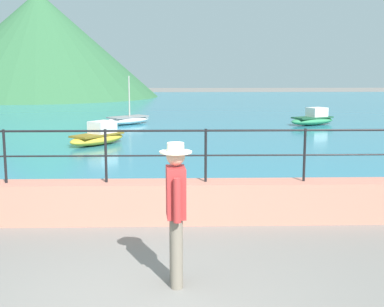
% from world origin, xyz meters
% --- Properties ---
extents(ground_plane, '(120.00, 120.00, 0.00)m').
position_xyz_m(ground_plane, '(0.00, 0.00, 0.00)').
color(ground_plane, slate).
extents(promenade_wall, '(20.00, 0.56, 0.70)m').
position_xyz_m(promenade_wall, '(0.00, 3.20, 0.35)').
color(promenade_wall, tan).
rests_on(promenade_wall, ground).
extents(railing, '(18.44, 0.04, 0.90)m').
position_xyz_m(railing, '(0.00, 3.20, 1.32)').
color(railing, black).
rests_on(railing, promenade_wall).
extents(lake_water, '(64.00, 44.32, 0.06)m').
position_xyz_m(lake_water, '(0.00, 25.84, 0.03)').
color(lake_water, teal).
rests_on(lake_water, ground).
extents(hill_main, '(20.04, 20.04, 8.84)m').
position_xyz_m(hill_main, '(-11.27, 40.02, 4.42)').
color(hill_main, '#33663D').
rests_on(hill_main, ground).
extents(person_walking, '(0.38, 0.57, 1.75)m').
position_xyz_m(person_walking, '(0.34, 0.58, 0.98)').
color(person_walking, slate).
rests_on(person_walking, ground).
extents(boat_0, '(2.29, 2.24, 2.15)m').
position_xyz_m(boat_0, '(-1.87, 18.05, 0.26)').
color(boat_0, white).
rests_on(boat_0, lake_water).
extents(boat_2, '(2.45, 1.89, 0.76)m').
position_xyz_m(boat_2, '(6.42, 17.57, 0.33)').
color(boat_2, '#338C59').
rests_on(boat_2, lake_water).
extents(boat_4, '(2.08, 2.39, 0.76)m').
position_xyz_m(boat_4, '(-2.28, 11.89, 0.33)').
color(boat_4, gold).
rests_on(boat_4, lake_water).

